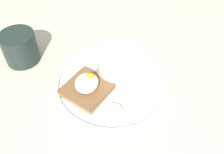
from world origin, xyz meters
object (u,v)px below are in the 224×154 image
poached_egg (87,82)px  banana_slice_right (114,112)px  banana_slice_back (133,112)px  toast_slice (87,89)px  coffee_mug (20,47)px  banana_slice_left (120,96)px  banana_slice_front (134,96)px  oatmeal_bowl (120,62)px

poached_egg → banana_slice_right: (4.80, 7.42, -2.33)cm
poached_egg → banana_slice_back: 12.15cm
toast_slice → coffee_mug: coffee_mug is taller
banana_slice_left → poached_egg: bearing=-90.4°
banana_slice_left → coffee_mug: size_ratio=0.44×
toast_slice → banana_slice_front: (-0.69, 10.81, -0.27)cm
poached_egg → banana_slice_right: poached_egg is taller
banana_slice_right → coffee_mug: (-12.31, -27.85, 2.51)cm
toast_slice → banana_slice_right: same height
banana_slice_right → banana_slice_left: bearing=176.2°
poached_egg → coffee_mug: bearing=-110.2°
banana_slice_left → banana_slice_back: 5.09cm
poached_egg → coffee_mug: (-7.51, -20.43, 0.19)cm
toast_slice → banana_slice_right: size_ratio=2.58×
banana_slice_left → banana_slice_back: size_ratio=0.89×
oatmeal_bowl → coffee_mug: size_ratio=1.37×
oatmeal_bowl → banana_slice_back: oatmeal_bowl is taller
banana_slice_back → banana_slice_right: 4.01cm
banana_slice_front → banana_slice_back: 4.32cm
oatmeal_bowl → banana_slice_back: size_ratio=2.79×
oatmeal_bowl → banana_slice_front: oatmeal_bowl is taller
toast_slice → banana_slice_front: bearing=93.7°
banana_slice_back → poached_egg: bearing=-108.2°
poached_egg → coffee_mug: 21.77cm
coffee_mug → toast_slice: bearing=69.5°
poached_egg → oatmeal_bowl: bearing=144.8°
banana_slice_right → toast_slice: bearing=-122.0°
banana_slice_back → coffee_mug: bearing=-109.5°
banana_slice_back → banana_slice_right: size_ratio=0.88×
banana_slice_back → coffee_mug: 33.75cm
banana_slice_front → banana_slice_right: size_ratio=0.98×
banana_slice_front → banana_slice_back: (4.28, 0.52, -0.15)cm
banana_slice_left → coffee_mug: bearing=-105.0°
banana_slice_back → banana_slice_right: banana_slice_right is taller
banana_slice_front → coffee_mug: bearing=-102.5°
oatmeal_bowl → banana_slice_left: 8.94cm
poached_egg → banana_slice_back: size_ratio=1.38×
toast_slice → banana_slice_left: size_ratio=3.30×
toast_slice → banana_slice_right: 8.83cm
oatmeal_bowl → banana_slice_front: bearing=31.9°
banana_slice_front → banana_slice_left: bearing=-78.3°
poached_egg → banana_slice_right: size_ratio=1.21×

